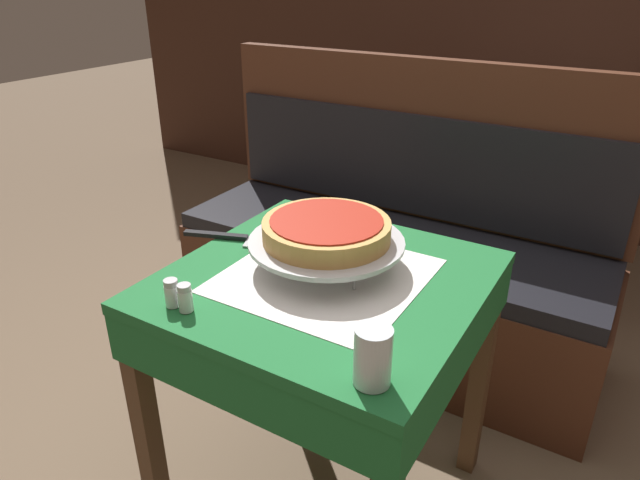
{
  "coord_description": "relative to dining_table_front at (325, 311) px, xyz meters",
  "views": [
    {
      "loc": [
        0.6,
        -1.03,
        1.42
      ],
      "look_at": [
        -0.02,
        0.01,
        0.83
      ],
      "focal_mm": 32.0,
      "sensor_mm": 36.0,
      "label": 1
    }
  ],
  "objects": [
    {
      "name": "condiment_caddy",
      "position": [
        0.06,
        1.65,
        0.14
      ],
      "size": [
        0.12,
        0.12,
        0.16
      ],
      "color": "black",
      "rests_on": "dining_table_rear"
    },
    {
      "name": "booth_bench",
      "position": [
        -0.19,
        0.83,
        -0.32
      ],
      "size": [
        1.65,
        0.54,
        1.11
      ],
      "color": "#4C2819",
      "rests_on": "ground_plane"
    },
    {
      "name": "dining_table_rear",
      "position": [
        0.05,
        1.74,
        -0.0
      ],
      "size": [
        0.82,
        0.82,
        0.74
      ],
      "color": "beige",
      "rests_on": "ground_plane"
    },
    {
      "name": "pepper_shaker",
      "position": [
        -0.18,
        -0.29,
        0.13
      ],
      "size": [
        0.03,
        0.03,
        0.06
      ],
      "color": "silver",
      "rests_on": "dining_table_front"
    },
    {
      "name": "back_wall_panel",
      "position": [
        0.0,
        2.37,
        0.56
      ],
      "size": [
        6.0,
        0.04,
        2.4
      ],
      "primitive_type": "cube",
      "color": "#3D2319",
      "rests_on": "ground_plane"
    },
    {
      "name": "deep_dish_pizza",
      "position": [
        -0.02,
        0.04,
        0.2
      ],
      "size": [
        0.31,
        0.31,
        0.05
      ],
      "color": "tan",
      "rests_on": "pizza_pan_stand"
    },
    {
      "name": "pizza_server",
      "position": [
        -0.3,
        0.05,
        0.11
      ],
      "size": [
        0.29,
        0.15,
        0.01
      ],
      "color": "#BCBCC1",
      "rests_on": "dining_table_front"
    },
    {
      "name": "salt_shaker",
      "position": [
        -0.22,
        -0.29,
        0.13
      ],
      "size": [
        0.03,
        0.03,
        0.06
      ],
      "color": "silver",
      "rests_on": "dining_table_front"
    },
    {
      "name": "water_glass_near",
      "position": [
        0.27,
        -0.29,
        0.16
      ],
      "size": [
        0.07,
        0.07,
        0.11
      ],
      "color": "silver",
      "rests_on": "dining_table_front"
    },
    {
      "name": "pizza_pan_stand",
      "position": [
        -0.02,
        0.04,
        0.17
      ],
      "size": [
        0.38,
        0.38,
        0.07
      ],
      "color": "#ADADB2",
      "rests_on": "dining_table_front"
    },
    {
      "name": "dining_table_front",
      "position": [
        0.0,
        0.0,
        0.0
      ],
      "size": [
        0.72,
        0.72,
        0.75
      ],
      "color": "#1E6B33",
      "rests_on": "ground_plane"
    }
  ]
}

